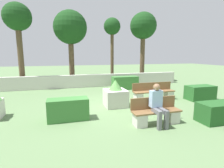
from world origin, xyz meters
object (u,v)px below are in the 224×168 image
object	(u,v)px
bench_left_side	(154,93)
tree_center_left	(70,29)
person_seated_man	(158,103)
planter_corner_right	(115,95)
tree_rightmost	(143,27)
bench_front	(156,114)
tree_center_right	(112,30)
tree_leftmost	(18,20)

from	to	relation	value
bench_left_side	tree_center_left	bearing A→B (deg)	113.64
person_seated_man	planter_corner_right	distance (m)	2.53
bench_left_side	person_seated_man	xyz separation A→B (m)	(-1.52, -2.94, 0.41)
planter_corner_right	tree_rightmost	bearing A→B (deg)	55.85
bench_front	tree_rightmost	size ratio (longest dim) A/B	0.29
tree_center_left	tree_center_right	distance (m)	3.14
bench_left_side	tree_rightmost	bearing A→B (deg)	60.70
tree_center_right	tree_rightmost	distance (m)	2.79
person_seated_man	tree_center_right	size ratio (longest dim) A/B	0.27
planter_corner_right	tree_center_left	size ratio (longest dim) A/B	0.22
bench_front	tree_rightmost	xyz separation A→B (m)	(3.70, 8.78, 4.15)
bench_left_side	tree_leftmost	world-z (taller)	tree_leftmost
bench_left_side	tree_rightmost	distance (m)	7.59
person_seated_man	tree_rightmost	xyz separation A→B (m)	(3.74, 8.91, 3.72)
tree_leftmost	tree_rightmost	world-z (taller)	tree_rightmost
planter_corner_right	tree_center_right	size ratio (longest dim) A/B	0.23
tree_rightmost	person_seated_man	bearing A→B (deg)	-112.77
bench_left_side	tree_center_right	xyz separation A→B (m)	(-0.54, 5.70, 3.81)
planter_corner_right	tree_center_right	distance (m)	7.40
bench_front	bench_left_side	xyz separation A→B (m)	(1.49, 2.80, 0.02)
planter_corner_right	tree_rightmost	world-z (taller)	tree_rightmost
planter_corner_right	bench_front	bearing A→B (deg)	-73.11
tree_center_right	planter_corner_right	bearing A→B (deg)	-104.83
tree_center_left	tree_rightmost	world-z (taller)	tree_rightmost
planter_corner_right	tree_rightmost	xyz separation A→B (m)	(4.40, 6.49, 3.99)
bench_left_side	tree_rightmost	xyz separation A→B (m)	(2.22, 5.97, 4.13)
person_seated_man	tree_rightmost	bearing A→B (deg)	67.23
bench_front	tree_center_left	size ratio (longest dim) A/B	0.30
bench_front	tree_center_right	world-z (taller)	tree_center_right
tree_leftmost	tree_center_left	size ratio (longest dim) A/B	1.02
tree_leftmost	planter_corner_right	bearing A→B (deg)	-49.73
tree_center_left	tree_rightmost	size ratio (longest dim) A/B	0.95
bench_front	tree_center_left	bearing A→B (deg)	104.34
tree_rightmost	bench_front	bearing A→B (deg)	-112.88
person_seated_man	tree_rightmost	distance (m)	10.36
bench_left_side	tree_leftmost	size ratio (longest dim) A/B	0.39
tree_leftmost	bench_front	bearing A→B (deg)	-55.38
tree_leftmost	tree_center_left	bearing A→B (deg)	10.45
bench_front	bench_left_side	size ratio (longest dim) A/B	0.76
planter_corner_right	tree_rightmost	size ratio (longest dim) A/B	0.21
tree_leftmost	tree_center_right	xyz separation A→B (m)	(6.43, 0.56, -0.27)
bench_left_side	tree_leftmost	bearing A→B (deg)	134.66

